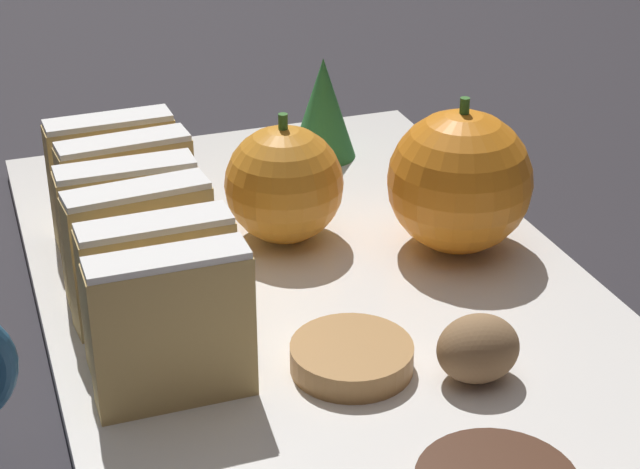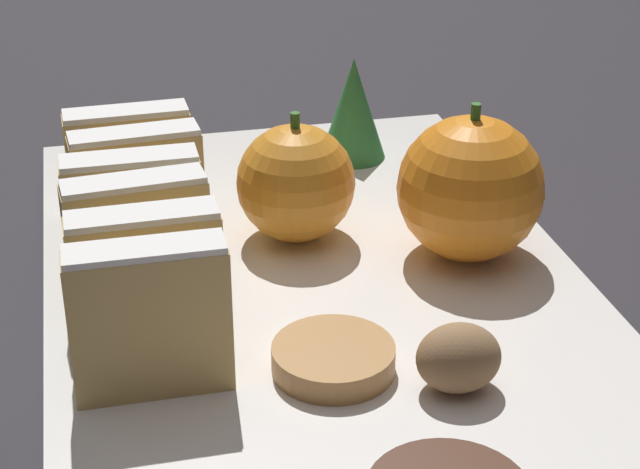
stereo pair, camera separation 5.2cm
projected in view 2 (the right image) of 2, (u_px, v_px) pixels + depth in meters
The scene contains 13 objects.
ground_plane at pixel (320, 308), 0.54m from camera, with size 6.00×6.00×0.00m, color #28262B.
serving_platter at pixel (320, 298), 0.54m from camera, with size 0.27×0.44×0.01m.
stollen_slice_front at pixel (150, 319), 0.44m from camera, with size 0.07×0.02×0.07m.
stollen_slice_second at pixel (147, 282), 0.47m from camera, with size 0.07×0.02×0.07m.
stollen_slice_third at pixel (139, 249), 0.50m from camera, with size 0.07×0.02×0.07m.
stollen_slice_fourth at pixel (134, 220), 0.53m from camera, with size 0.07×0.02×0.07m.
stollen_slice_fifth at pixel (139, 193), 0.55m from camera, with size 0.07×0.02×0.07m.
stollen_slice_sixth at pixel (130, 169), 0.58m from camera, with size 0.07×0.02×0.07m.
orange_near at pixel (289, 184), 0.57m from camera, with size 0.06×0.06×0.07m.
orange_far at pixel (470, 188), 0.55m from camera, with size 0.08×0.08×0.08m.
walnut at pixel (459, 358), 0.45m from camera, with size 0.04×0.03×0.03m.
gingerbread_cookie at pixel (333, 358), 0.47m from camera, with size 0.05×0.05×0.01m.
evergreen_sprig at pixel (353, 109), 0.67m from camera, with size 0.04×0.04×0.07m.
Camera 2 is at (-0.10, -0.45, 0.28)m, focal length 60.00 mm.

